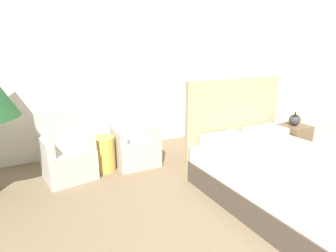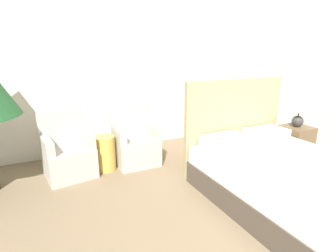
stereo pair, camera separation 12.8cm
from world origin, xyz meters
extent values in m
cube|color=silver|center=(0.00, 3.93, 1.45)|extent=(10.00, 0.06, 2.90)
cube|color=#4C4238|center=(0.92, 1.21, 0.14)|extent=(1.57, 2.07, 0.28)
cube|color=white|center=(0.92, 1.21, 0.39)|extent=(1.54, 2.03, 0.21)
cube|color=tan|center=(0.92, 2.28, 0.66)|extent=(1.60, 0.06, 1.31)
cube|color=white|center=(0.56, 2.03, 0.56)|extent=(0.56, 0.36, 0.14)
cube|color=white|center=(1.27, 2.03, 0.56)|extent=(0.56, 0.36, 0.14)
cube|color=#B7B2A8|center=(-1.23, 3.10, 0.20)|extent=(0.69, 0.66, 0.41)
cube|color=#B7B2A8|center=(-1.26, 3.36, 0.64)|extent=(0.62, 0.14, 0.46)
cube|color=#B7B2A8|center=(-1.48, 3.07, 0.50)|extent=(0.17, 0.54, 0.18)
cube|color=#B7B2A8|center=(-0.97, 3.14, 0.50)|extent=(0.17, 0.54, 0.18)
cube|color=#B7B2A8|center=(-0.26, 3.10, 0.20)|extent=(0.63, 0.60, 0.41)
cube|color=#B7B2A8|center=(-0.25, 3.37, 0.64)|extent=(0.61, 0.08, 0.46)
cube|color=#B7B2A8|center=(-0.52, 3.11, 0.50)|extent=(0.11, 0.53, 0.18)
cube|color=#B7B2A8|center=(-0.01, 3.10, 0.50)|extent=(0.11, 0.53, 0.18)
cube|color=brown|center=(1.95, 2.06, 0.29)|extent=(0.40, 0.40, 0.57)
sphere|color=#333333|center=(1.94, 2.07, 0.66)|extent=(0.17, 0.17, 0.17)
cylinder|color=#333333|center=(1.94, 2.07, 0.78)|extent=(0.02, 0.02, 0.07)
cone|color=silver|center=(1.94, 2.07, 0.94)|extent=(0.29, 0.29, 0.26)
cylinder|color=gold|center=(-0.74, 3.09, 0.25)|extent=(0.30, 0.30, 0.51)
camera|label=1|loc=(-1.61, -0.42, 1.65)|focal=28.00mm
camera|label=2|loc=(-1.49, -0.48, 1.65)|focal=28.00mm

